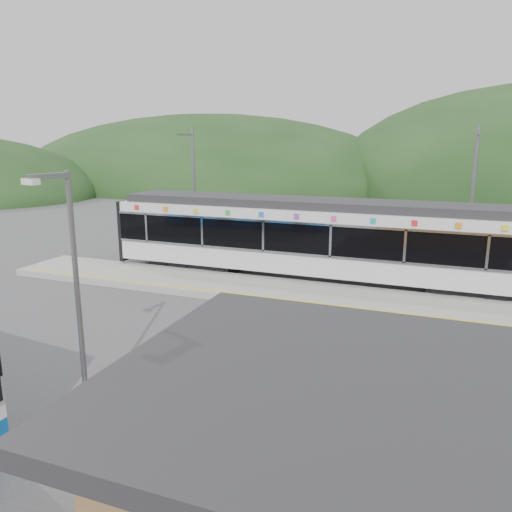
% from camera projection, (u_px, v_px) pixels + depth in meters
% --- Properties ---
extents(ground, '(120.00, 120.00, 0.00)m').
position_uv_depth(ground, '(257.00, 322.00, 17.79)').
color(ground, '#4C4C4F').
rests_on(ground, ground).
extents(hills, '(146.00, 149.00, 26.00)m').
position_uv_depth(hills, '(444.00, 299.00, 20.41)').
color(hills, '#1E3D19').
rests_on(hills, ground).
extents(platform, '(26.00, 3.20, 0.30)m').
position_uv_depth(platform, '(285.00, 292.00, 20.75)').
color(platform, '#9E9E99').
rests_on(platform, ground).
extents(yellow_line, '(26.00, 0.10, 0.01)m').
position_uv_depth(yellow_line, '(275.00, 298.00, 19.53)').
color(yellow_line, yellow).
rests_on(yellow_line, platform).
extents(train, '(20.44, 3.01, 3.74)m').
position_uv_depth(train, '(327.00, 238.00, 22.38)').
color(train, black).
rests_on(train, ground).
extents(catenary_mast_west, '(0.18, 1.80, 7.00)m').
position_uv_depth(catenary_mast_west, '(194.00, 190.00, 27.19)').
color(catenary_mast_west, slate).
rests_on(catenary_mast_west, ground).
extents(catenary_mast_east, '(0.18, 1.80, 7.00)m').
position_uv_depth(catenary_mast_east, '(472.00, 202.00, 22.27)').
color(catenary_mast_east, slate).
rests_on(catenary_mast_east, ground).
extents(station_shelter, '(9.20, 6.20, 3.00)m').
position_uv_depth(station_shelter, '(421.00, 483.00, 7.15)').
color(station_shelter, olive).
rests_on(station_shelter, ground).
extents(lamp_post, '(0.38, 1.04, 5.74)m').
position_uv_depth(lamp_post, '(72.00, 279.00, 10.69)').
color(lamp_post, slate).
rests_on(lamp_post, ground).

